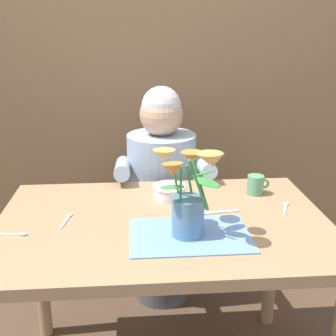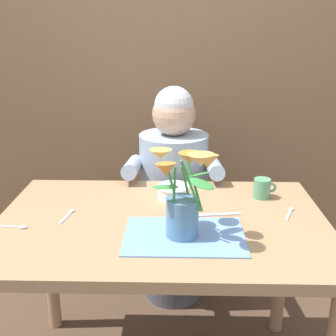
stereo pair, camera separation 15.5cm
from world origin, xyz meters
The scene contains 11 objects.
wood_panel_backdrop centered at (0.00, 1.05, 1.25)m, with size 4.00×0.10×2.50m, color brown.
dining_table centered at (0.00, 0.00, 0.64)m, with size 1.20×0.80×0.74m.
seated_person centered at (0.04, 0.62, 0.56)m, with size 0.45×0.47×1.14m.
striped_placemat centered at (0.08, -0.13, 0.74)m, with size 0.40×0.28×0.01m, color #6B93D1.
flower_vase centered at (0.08, -0.13, 0.89)m, with size 0.24×0.28×0.31m.
ceramic_bowl centered at (0.04, 0.20, 0.77)m, with size 0.14×0.14×0.06m.
dinner_knife centered at (0.20, 0.04, 0.74)m, with size 0.19×0.02×0.01m, color silver.
ceramic_mug centered at (0.40, 0.22, 0.78)m, with size 0.09×0.07×0.08m.
spoon_0 centered at (-0.50, -0.08, 0.74)m, with size 0.12×0.03×0.01m.
spoon_2 centered at (-0.35, 0.03, 0.74)m, with size 0.04×0.12×0.01m.
spoon_3 centered at (0.48, 0.07, 0.74)m, with size 0.06×0.12×0.01m.
Camera 2 is at (0.06, -1.42, 1.41)m, focal length 46.04 mm.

